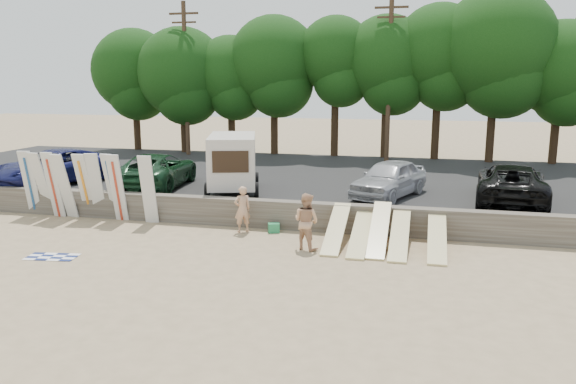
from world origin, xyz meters
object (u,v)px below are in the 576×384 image
object	(u,v)px
beachgoer_a	(242,209)
cooler	(274,228)
car_3	(512,183)
car_2	(389,179)
beachgoer_b	(306,221)
car_1	(156,170)
car_0	(54,167)
box_trailer	(233,160)

from	to	relation	value
beachgoer_a	cooler	xyz separation A→B (m)	(1.06, 0.20, -0.65)
cooler	car_3	bearing A→B (deg)	4.02
car_2	beachgoer_a	size ratio (longest dim) A/B	2.61
beachgoer_b	car_1	bearing A→B (deg)	-8.23
car_2	cooler	bearing A→B (deg)	-113.62
car_0	beachgoer_a	xyz separation A→B (m)	(9.77, -3.25, -0.63)
beachgoer_a	car_2	bearing A→B (deg)	-176.57
cooler	car_2	bearing A→B (deg)	24.36
box_trailer	beachgoer_a	distance (m)	3.91
car_0	beachgoer_a	size ratio (longest dim) A/B	3.30
beachgoer_a	car_3	bearing A→B (deg)	167.32
beachgoer_b	car_2	bearing A→B (deg)	-87.13
car_1	car_3	distance (m)	14.26
car_0	beachgoer_b	distance (m)	13.19
car_1	beachgoer_a	world-z (taller)	car_1
box_trailer	beachgoer_a	size ratio (longest dim) A/B	2.46
cooler	beachgoer_a	bearing A→B (deg)	170.02
car_1	beachgoer_b	xyz separation A→B (m)	(7.58, -4.99, -0.53)
car_3	beachgoer_b	bearing A→B (deg)	44.86
box_trailer	beachgoer_b	xyz separation A→B (m)	(4.08, -4.82, -1.11)
car_3	beachgoer_a	bearing A→B (deg)	29.18
car_1	car_3	bearing A→B (deg)	174.88
beachgoer_a	beachgoer_b	world-z (taller)	beachgoer_b
car_3	cooler	distance (m)	9.08
car_1	car_2	bearing A→B (deg)	175.12
car_3	car_1	bearing A→B (deg)	7.50
box_trailer	car_2	size ratio (longest dim) A/B	0.94
car_0	car_2	distance (m)	14.51
box_trailer	cooler	bearing A→B (deg)	-67.83
car_3	cooler	bearing A→B (deg)	30.68
box_trailer	car_0	xyz separation A→B (m)	(-8.24, -0.15, -0.55)
box_trailer	car_0	world-z (taller)	box_trailer
car_0	beachgoer_b	world-z (taller)	car_0
beachgoer_a	beachgoer_b	distance (m)	2.93
car_0	beachgoer_a	distance (m)	10.32
car_2	beachgoer_a	xyz separation A→B (m)	(-4.73, -3.88, -0.61)
car_2	beachgoer_b	bearing A→B (deg)	-91.00
car_0	car_3	size ratio (longest dim) A/B	1.03
car_1	car_2	world-z (taller)	car_1
car_1	cooler	size ratio (longest dim) A/B	13.70
car_3	beachgoer_b	xyz separation A→B (m)	(-6.67, -5.39, -0.53)
car_0	box_trailer	bearing A→B (deg)	22.43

